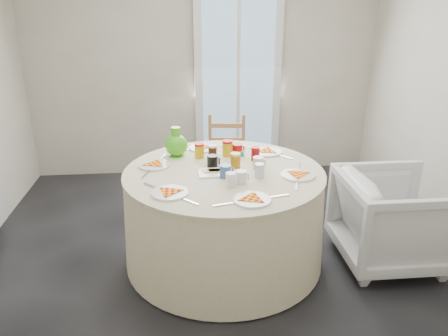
{
  "coord_description": "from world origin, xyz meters",
  "views": [
    {
      "loc": [
        -0.24,
        -3.09,
        2.01
      ],
      "look_at": [
        0.05,
        0.0,
        0.8
      ],
      "focal_mm": 35.0,
      "sensor_mm": 36.0,
      "label": 1
    }
  ],
  "objects": [
    {
      "name": "floor",
      "position": [
        0.0,
        0.0,
        0.0
      ],
      "size": [
        4.0,
        4.0,
        0.0
      ],
      "primitive_type": "plane",
      "color": "black",
      "rests_on": "ground"
    },
    {
      "name": "butter_tub",
      "position": [
        0.2,
        0.35,
        0.79
      ],
      "size": [
        0.12,
        0.09,
        0.04
      ],
      "primitive_type": "cube",
      "rotation": [
        0.0,
        0.0,
        -0.1
      ],
      "color": "#01979C",
      "rests_on": "table"
    },
    {
      "name": "wall_back",
      "position": [
        0.0,
        2.0,
        1.3
      ],
      "size": [
        4.0,
        0.02,
        2.6
      ],
      "primitive_type": "cube",
      "color": "#BCB5A3",
      "rests_on": "floor"
    },
    {
      "name": "mugs_glasses",
      "position": [
        0.15,
        -0.03,
        0.81
      ],
      "size": [
        0.64,
        0.64,
        0.12
      ],
      "primitive_type": null,
      "rotation": [
        0.0,
        0.0,
        -0.02
      ],
      "color": "gray",
      "rests_on": "table"
    },
    {
      "name": "glass_door",
      "position": [
        0.4,
        1.95,
        1.05
      ],
      "size": [
        1.0,
        0.08,
        2.1
      ],
      "primitive_type": "cube",
      "color": "silver",
      "rests_on": "floor"
    },
    {
      "name": "table",
      "position": [
        0.05,
        0.0,
        0.38
      ],
      "size": [
        1.59,
        1.59,
        0.8
      ],
      "primitive_type": "cylinder",
      "color": "beige",
      "rests_on": "floor"
    },
    {
      "name": "green_pitcher",
      "position": [
        -0.31,
        0.38,
        0.87
      ],
      "size": [
        0.19,
        0.19,
        0.24
      ],
      "primitive_type": null,
      "rotation": [
        0.0,
        0.0,
        -0.03
      ],
      "color": "#46B91B",
      "rests_on": "table"
    },
    {
      "name": "armchair",
      "position": [
        1.39,
        -0.15,
        0.39
      ],
      "size": [
        0.75,
        0.8,
        0.82
      ],
      "primitive_type": "imported",
      "rotation": [
        0.0,
        0.0,
        1.57
      ],
      "color": "silver",
      "rests_on": "floor"
    },
    {
      "name": "wooden_chair",
      "position": [
        0.18,
        1.09,
        0.47
      ],
      "size": [
        0.45,
        0.44,
        0.91
      ],
      "primitive_type": null,
      "rotation": [
        0.0,
        0.0,
        -0.13
      ],
      "color": "#9C593C",
      "rests_on": "floor"
    },
    {
      "name": "cheese_platter",
      "position": [
        0.0,
        -0.04,
        0.77
      ],
      "size": [
        0.3,
        0.2,
        0.04
      ],
      "primitive_type": null,
      "rotation": [
        0.0,
        0.0,
        0.04
      ],
      "color": "silver",
      "rests_on": "table"
    },
    {
      "name": "place_settings",
      "position": [
        0.05,
        0.0,
        0.77
      ],
      "size": [
        1.66,
        1.66,
        0.03
      ],
      "primitive_type": null,
      "rotation": [
        0.0,
        0.0,
        0.24
      ],
      "color": "white",
      "rests_on": "table"
    },
    {
      "name": "jar_cluster",
      "position": [
        0.09,
        0.26,
        0.82
      ],
      "size": [
        0.52,
        0.27,
        0.15
      ],
      "primitive_type": null,
      "rotation": [
        0.0,
        0.0,
        0.03
      ],
      "color": "#9F481A",
      "rests_on": "table"
    }
  ]
}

